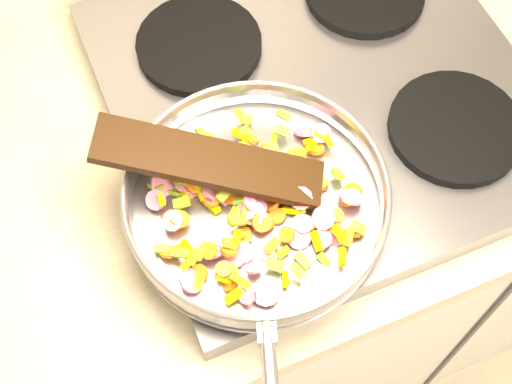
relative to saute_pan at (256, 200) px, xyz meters
name	(u,v)px	position (x,y,z in m)	size (l,w,h in m)	color
cooktop	(321,96)	(0.17, 0.15, -0.06)	(0.60, 0.60, 0.04)	#939399
grate_fl	(273,196)	(0.03, 0.01, -0.04)	(0.19, 0.19, 0.02)	black
grate_fr	(456,128)	(0.31, 0.01, -0.04)	(0.19, 0.19, 0.02)	black
grate_bl	(199,44)	(0.03, 0.29, -0.04)	(0.19, 0.19, 0.02)	black
saute_pan	(256,200)	(0.00, 0.00, 0.00)	(0.37, 0.53, 0.05)	#9E9EA5
vegetable_heap	(247,199)	(-0.01, 0.01, -0.01)	(0.28, 0.28, 0.05)	#D9C804
wooden_spatula	(210,162)	(-0.04, 0.06, 0.03)	(0.29, 0.07, 0.01)	black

